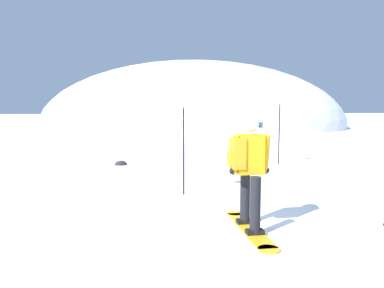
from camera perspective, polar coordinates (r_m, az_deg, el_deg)
ground_plane at (r=5.65m, az=5.23°, el=-12.77°), size 300.00×300.00×0.00m
ridge_peak_main at (r=37.19m, az=0.50°, el=2.86°), size 30.80×27.72×13.40m
snowboarder_main at (r=5.19m, az=9.15°, el=-4.00°), size 0.64×1.84×1.71m
piste_marker_near at (r=7.28m, az=-1.39°, el=0.02°), size 0.20×0.20×1.87m
piste_marker_far at (r=11.72m, az=14.00°, el=2.36°), size 0.20×0.20×2.02m
rock_dark at (r=11.59m, az=-11.48°, el=-3.34°), size 0.40×0.34×0.28m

